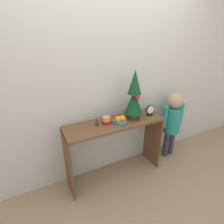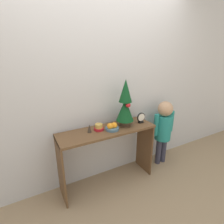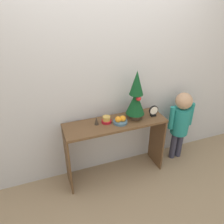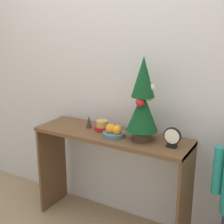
{
  "view_description": "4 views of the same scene",
  "coord_description": "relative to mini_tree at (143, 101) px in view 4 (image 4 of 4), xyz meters",
  "views": [
    {
      "loc": [
        -0.87,
        -1.45,
        1.74
      ],
      "look_at": [
        -0.05,
        0.17,
        0.94
      ],
      "focal_mm": 28.0,
      "sensor_mm": 36.0,
      "label": 1
    },
    {
      "loc": [
        -0.87,
        -1.56,
        1.71
      ],
      "look_at": [
        0.08,
        0.21,
        1.0
      ],
      "focal_mm": 28.0,
      "sensor_mm": 36.0,
      "label": 2
    },
    {
      "loc": [
        -0.8,
        -1.86,
        2.13
      ],
      "look_at": [
        -0.04,
        0.18,
        0.94
      ],
      "focal_mm": 35.0,
      "sensor_mm": 36.0,
      "label": 3
    },
    {
      "loc": [
        1.12,
        -1.74,
        1.61
      ],
      "look_at": [
        -0.01,
        0.21,
        0.96
      ],
      "focal_mm": 50.0,
      "sensor_mm": 36.0,
      "label": 4
    }
  ],
  "objects": [
    {
      "name": "figurine",
      "position": [
        -0.48,
        0.03,
        -0.24
      ],
      "size": [
        0.05,
        0.05,
        0.1
      ],
      "color": "#382D23",
      "rests_on": "console_table"
    },
    {
      "name": "console_table",
      "position": [
        -0.26,
        -0.0,
        -0.47
      ],
      "size": [
        1.23,
        0.38,
        0.79
      ],
      "color": "brown",
      "rests_on": "ground_plane"
    },
    {
      "name": "back_wall",
      "position": [
        -0.26,
        0.23,
        0.17
      ],
      "size": [
        7.0,
        0.05,
        2.5
      ],
      "primitive_type": "cube",
      "color": "silver",
      "rests_on": "ground_plane"
    },
    {
      "name": "fruit_bowl",
      "position": [
        -0.21,
        -0.04,
        -0.25
      ],
      "size": [
        0.17,
        0.17,
        0.09
      ],
      "color": "#476B84",
      "rests_on": "console_table"
    },
    {
      "name": "desk_clock",
      "position": [
        0.24,
        -0.03,
        -0.22
      ],
      "size": [
        0.12,
        0.04,
        0.14
      ],
      "color": "black",
      "rests_on": "console_table"
    },
    {
      "name": "singing_bowl",
      "position": [
        -0.35,
        0.03,
        -0.25
      ],
      "size": [
        0.12,
        0.12,
        0.08
      ],
      "color": "#AD1923",
      "rests_on": "console_table"
    },
    {
      "name": "mini_tree",
      "position": [
        0.0,
        0.0,
        0.0
      ],
      "size": [
        0.22,
        0.22,
        0.6
      ],
      "color": "#4C3828",
      "rests_on": "console_table"
    }
  ]
}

